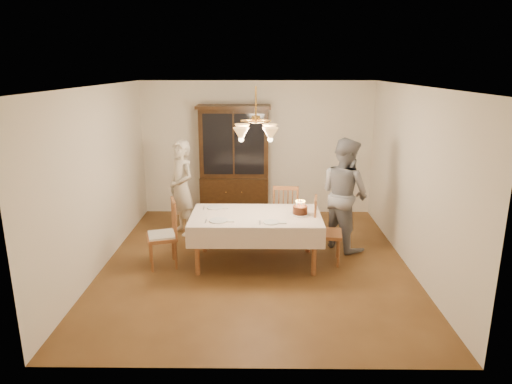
{
  "coord_description": "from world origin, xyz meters",
  "views": [
    {
      "loc": [
        0.07,
        -6.34,
        2.86
      ],
      "look_at": [
        0.0,
        0.2,
        1.05
      ],
      "focal_mm": 32.0,
      "sensor_mm": 36.0,
      "label": 1
    }
  ],
  "objects_px": {
    "dining_table": "(256,220)",
    "china_hutch": "(234,164)",
    "chair_far_side": "(286,216)",
    "birthday_cake": "(300,211)",
    "elderly_woman": "(182,188)"
  },
  "relations": [
    {
      "from": "dining_table",
      "to": "chair_far_side",
      "type": "height_order",
      "value": "chair_far_side"
    },
    {
      "from": "elderly_woman",
      "to": "birthday_cake",
      "type": "distance_m",
      "value": 2.31
    },
    {
      "from": "dining_table",
      "to": "china_hutch",
      "type": "bearing_deg",
      "value": 101.03
    },
    {
      "from": "elderly_woman",
      "to": "dining_table",
      "type": "bearing_deg",
      "value": 4.95
    },
    {
      "from": "dining_table",
      "to": "elderly_woman",
      "type": "relative_size",
      "value": 1.15
    },
    {
      "from": "elderly_woman",
      "to": "birthday_cake",
      "type": "bearing_deg",
      "value": 16.54
    },
    {
      "from": "elderly_woman",
      "to": "birthday_cake",
      "type": "xyz_separation_m",
      "value": [
        1.95,
        -1.24,
        -0.01
      ]
    },
    {
      "from": "dining_table",
      "to": "china_hutch",
      "type": "relative_size",
      "value": 0.88
    },
    {
      "from": "dining_table",
      "to": "elderly_woman",
      "type": "distance_m",
      "value": 1.82
    },
    {
      "from": "chair_far_side",
      "to": "birthday_cake",
      "type": "relative_size",
      "value": 3.33
    },
    {
      "from": "birthday_cake",
      "to": "chair_far_side",
      "type": "bearing_deg",
      "value": 100.17
    },
    {
      "from": "elderly_woman",
      "to": "china_hutch",
      "type": "bearing_deg",
      "value": 98.26
    },
    {
      "from": "china_hutch",
      "to": "chair_far_side",
      "type": "xyz_separation_m",
      "value": [
        0.93,
        -1.35,
        -0.6
      ]
    },
    {
      "from": "birthday_cake",
      "to": "elderly_woman",
      "type": "bearing_deg",
      "value": 147.41
    },
    {
      "from": "chair_far_side",
      "to": "birthday_cake",
      "type": "bearing_deg",
      "value": -79.83
    }
  ]
}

